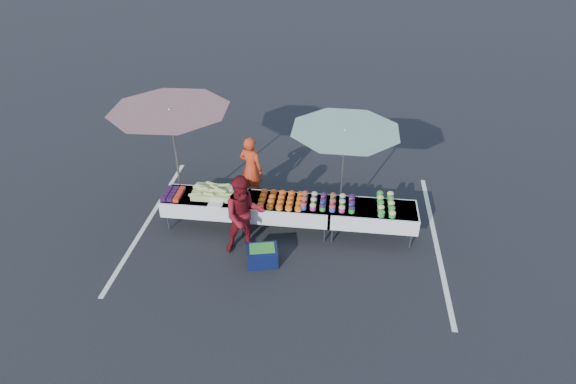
# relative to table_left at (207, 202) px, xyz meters

# --- Properties ---
(ground) EXTENTS (80.00, 80.00, 0.00)m
(ground) POSITION_rel_table_left_xyz_m (1.80, 0.00, -0.58)
(ground) COLOR black
(stripe_left) EXTENTS (0.10, 5.00, 0.00)m
(stripe_left) POSITION_rel_table_left_xyz_m (-1.40, 0.00, -0.58)
(stripe_left) COLOR silver
(stripe_left) RESTS_ON ground
(stripe_right) EXTENTS (0.10, 5.00, 0.00)m
(stripe_right) POSITION_rel_table_left_xyz_m (5.00, 0.00, -0.58)
(stripe_right) COLOR silver
(stripe_right) RESTS_ON ground
(table_left) EXTENTS (1.86, 0.81, 0.75)m
(table_left) POSITION_rel_table_left_xyz_m (0.00, 0.00, 0.00)
(table_left) COLOR white
(table_left) RESTS_ON ground
(table_center) EXTENTS (1.86, 0.81, 0.75)m
(table_center) POSITION_rel_table_left_xyz_m (1.80, 0.00, 0.00)
(table_center) COLOR white
(table_center) RESTS_ON ground
(table_right) EXTENTS (1.86, 0.81, 0.75)m
(table_right) POSITION_rel_table_left_xyz_m (3.60, 0.00, 0.00)
(table_right) COLOR white
(table_right) RESTS_ON ground
(berry_punnets) EXTENTS (0.40, 0.54, 0.08)m
(berry_punnets) POSITION_rel_table_left_xyz_m (-0.71, -0.06, 0.21)
(berry_punnets) COLOR black
(berry_punnets) RESTS_ON table_left
(corn_pile) EXTENTS (1.16, 0.57, 0.26)m
(corn_pile) POSITION_rel_table_left_xyz_m (0.24, 0.04, 0.25)
(corn_pile) COLOR #A6C263
(corn_pile) RESTS_ON table_left
(plastic_bags) EXTENTS (0.30, 0.25, 0.05)m
(plastic_bags) POSITION_rel_table_left_xyz_m (0.30, -0.30, 0.19)
(plastic_bags) COLOR white
(plastic_bags) RESTS_ON table_left
(carrot_bowls) EXTENTS (0.95, 0.69, 0.11)m
(carrot_bowls) POSITION_rel_table_left_xyz_m (1.65, -0.01, 0.22)
(carrot_bowls) COLOR orange
(carrot_bowls) RESTS_ON table_center
(potato_cups) EXTENTS (1.14, 0.58, 0.16)m
(potato_cups) POSITION_rel_table_left_xyz_m (2.65, 0.00, 0.25)
(potato_cups) COLOR blue
(potato_cups) RESTS_ON table_right
(bean_baskets) EXTENTS (0.36, 0.86, 0.15)m
(bean_baskets) POSITION_rel_table_left_xyz_m (3.86, 0.08, 0.24)
(bean_baskets) COLOR #238F31
(bean_baskets) RESTS_ON table_right
(vendor) EXTENTS (0.68, 0.56, 1.61)m
(vendor) POSITION_rel_table_left_xyz_m (0.77, 1.20, 0.22)
(vendor) COLOR red
(vendor) RESTS_ON ground
(customer) EXTENTS (1.03, 0.93, 1.74)m
(customer) POSITION_rel_table_left_xyz_m (1.01, -0.75, 0.29)
(customer) COLOR maroon
(customer) RESTS_ON ground
(umbrella_left) EXTENTS (3.24, 3.24, 2.59)m
(umbrella_left) POSITION_rel_table_left_xyz_m (-0.70, 0.40, 1.77)
(umbrella_left) COLOR black
(umbrella_left) RESTS_ON ground
(umbrella_right) EXTENTS (2.98, 2.98, 2.34)m
(umbrella_right) POSITION_rel_table_left_xyz_m (2.91, 0.40, 1.54)
(umbrella_right) COLOR black
(umbrella_right) RESTS_ON ground
(storage_bin) EXTENTS (0.69, 0.56, 0.40)m
(storage_bin) POSITION_rel_table_left_xyz_m (1.42, -1.16, -0.38)
(storage_bin) COLOR #0B133B
(storage_bin) RESTS_ON ground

